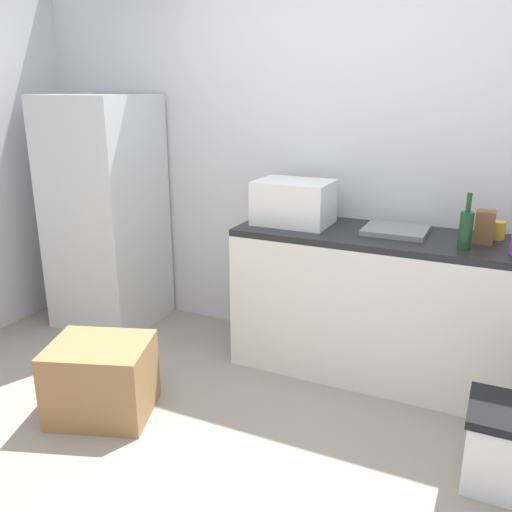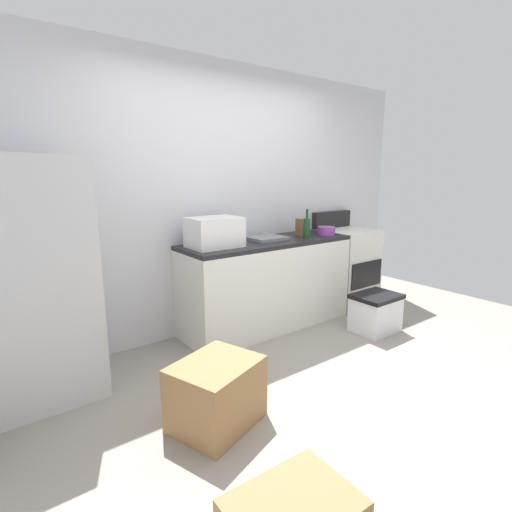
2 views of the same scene
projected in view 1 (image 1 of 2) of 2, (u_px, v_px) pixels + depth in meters
The scene contains 10 objects.
ground_plane at pixel (256, 476), 2.51m from camera, with size 6.00×6.00×0.00m, color gray.
wall_back at pixel (358, 156), 3.46m from camera, with size 5.00×0.10×2.60m, color silver.
kitchen_counter at pixel (384, 306), 3.30m from camera, with size 1.80×0.60×0.90m.
refrigerator at pixel (106, 213), 3.96m from camera, with size 0.68×0.66×1.67m, color silver.
microwave at pixel (294, 202), 3.37m from camera, with size 0.46×0.34×0.27m, color white.
sink_basin at pixel (396, 230), 3.19m from camera, with size 0.36×0.32×0.03m, color slate.
wine_bottle at pixel (466, 229), 2.85m from camera, with size 0.07×0.07×0.30m.
coffee_mug at pixel (498, 230), 3.05m from camera, with size 0.08×0.08×0.10m, color gold.
knife_block at pixel (485, 227), 2.96m from camera, with size 0.10×0.10×0.18m, color brown.
cardboard_box_medium at pixel (101, 379), 2.94m from camera, with size 0.52×0.43×0.42m, color olive.
Camera 1 is at (0.88, -1.90, 1.72)m, focal length 38.06 mm.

